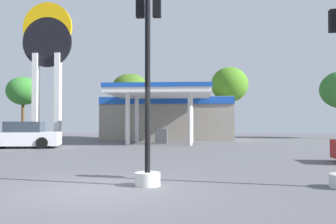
{
  "coord_description": "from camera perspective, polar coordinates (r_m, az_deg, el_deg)",
  "views": [
    {
      "loc": [
        2.39,
        -8.93,
        1.62
      ],
      "look_at": [
        0.41,
        14.92,
        2.26
      ],
      "focal_mm": 40.26,
      "sensor_mm": 36.0,
      "label": 1
    }
  ],
  "objects": [
    {
      "name": "tree_1",
      "position": [
        39.37,
        -5.75,
        3.39
      ],
      "size": [
        3.96,
        3.96,
        6.65
      ],
      "color": "brown",
      "rests_on": "ground"
    },
    {
      "name": "car_1",
      "position": [
        25.36,
        -21.19,
        -3.41
      ],
      "size": [
        4.91,
        2.81,
        1.65
      ],
      "color": "black",
      "rests_on": "ground"
    },
    {
      "name": "gas_station",
      "position": [
        34.39,
        -0.01,
        -0.67
      ],
      "size": [
        11.65,
        13.47,
        4.27
      ],
      "color": "gray",
      "rests_on": "ground"
    },
    {
      "name": "ground_plane",
      "position": [
        9.39,
        -10.29,
        -11.44
      ],
      "size": [
        90.0,
        90.0,
        0.0
      ],
      "primitive_type": "plane",
      "color": "#56565B",
      "rests_on": "ground"
    },
    {
      "name": "traffic_signal_0",
      "position": [
        9.64,
        -3.08,
        0.24
      ],
      "size": [
        0.65,
        0.68,
        5.02
      ],
      "color": "silver",
      "rests_on": "ground"
    },
    {
      "name": "tree_0",
      "position": [
        40.51,
        -21.09,
        2.97
      ],
      "size": [
        3.3,
        3.3,
        6.17
      ],
      "color": "brown",
      "rests_on": "ground"
    },
    {
      "name": "tree_2",
      "position": [
        38.06,
        9.29,
        4.07
      ],
      "size": [
        3.68,
        3.68,
        7.11
      ],
      "color": "brown",
      "rests_on": "ground"
    },
    {
      "name": "station_pole_sign",
      "position": [
        30.62,
        -17.83,
        8.25
      ],
      "size": [
        3.84,
        0.56,
        10.83
      ],
      "color": "white",
      "rests_on": "ground"
    }
  ]
}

